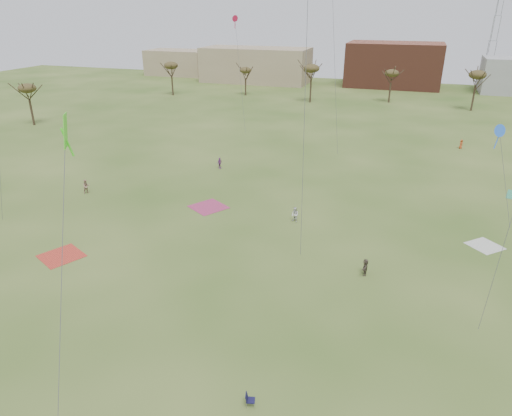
% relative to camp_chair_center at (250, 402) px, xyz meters
% --- Properties ---
extents(ground, '(260.00, 260.00, 0.00)m').
position_rel_camp_chair_center_xyz_m(ground, '(-4.79, 3.14, -0.26)').
color(ground, '#2F4F18').
rests_on(ground, ground).
extents(spectator_fore_b, '(1.02, 1.08, 1.76)m').
position_rel_camp_chair_center_xyz_m(spectator_fore_b, '(-30.07, 24.58, 0.62)').
color(spectator_fore_b, '#9F7765').
rests_on(spectator_fore_b, ground).
extents(spectator_fore_c, '(0.46, 1.41, 1.52)m').
position_rel_camp_chair_center_xyz_m(spectator_fore_c, '(4.62, 16.46, 0.50)').
color(spectator_fore_c, '#4F4438').
rests_on(spectator_fore_c, ground).
extents(spectator_mid_d, '(0.64, 1.01, 1.61)m').
position_rel_camp_chair_center_xyz_m(spectator_mid_d, '(-18.21, 38.60, 0.54)').
color(spectator_mid_d, '#853B8D').
rests_on(spectator_mid_d, ground).
extents(spectator_mid_e, '(1.02, 0.97, 1.66)m').
position_rel_camp_chair_center_xyz_m(spectator_mid_e, '(-3.69, 24.82, 0.57)').
color(spectator_mid_e, silver).
rests_on(spectator_mid_e, ground).
extents(flyer_far_b, '(0.79, 0.86, 1.47)m').
position_rel_camp_chair_center_xyz_m(flyer_far_b, '(15.01, 60.48, 0.48)').
color(flyer_far_b, '#B6481F').
rests_on(flyer_far_b, ground).
extents(blanket_red, '(4.61, 4.61, 0.03)m').
position_rel_camp_chair_center_xyz_m(blanket_red, '(-22.32, 10.71, -0.26)').
color(blanket_red, red).
rests_on(blanket_red, ground).
extents(blanket_cream, '(3.88, 3.88, 0.03)m').
position_rel_camp_chair_center_xyz_m(blanket_cream, '(15.04, 25.45, -0.26)').
color(blanket_cream, silver).
rests_on(blanket_cream, ground).
extents(blanket_plum, '(4.99, 4.99, 0.03)m').
position_rel_camp_chair_center_xyz_m(blanket_plum, '(-14.08, 25.44, -0.26)').
color(blanket_plum, '#A6335F').
rests_on(blanket_plum, ground).
extents(camp_chair_center, '(0.65, 0.62, 0.87)m').
position_rel_camp_chair_center_xyz_m(camp_chair_center, '(0.00, 0.00, 0.00)').
color(camp_chair_center, '#141334').
rests_on(camp_chair_center, ground).
extents(kites_aloft, '(73.73, 63.88, 24.63)m').
position_rel_camp_chair_center_xyz_m(kites_aloft, '(-1.24, 22.76, 19.28)').
color(kites_aloft, orange).
rests_on(kites_aloft, ground).
extents(tree_line, '(117.44, 49.32, 8.91)m').
position_rel_camp_chair_center_xyz_m(tree_line, '(-7.64, 82.26, 6.83)').
color(tree_line, '#3A2B1E').
rests_on(tree_line, ground).
extents(building_tan, '(32.00, 14.00, 10.00)m').
position_rel_camp_chair_center_xyz_m(building_tan, '(-39.79, 118.14, 4.74)').
color(building_tan, '#937F60').
rests_on(building_tan, ground).
extents(building_brick, '(26.00, 16.00, 12.00)m').
position_rel_camp_chair_center_xyz_m(building_brick, '(0.21, 123.14, 5.74)').
color(building_brick, brown).
rests_on(building_brick, ground).
extents(building_tan_west, '(20.00, 12.00, 8.00)m').
position_rel_camp_chair_center_xyz_m(building_tan_west, '(-69.79, 125.14, 3.74)').
color(building_tan_west, '#937F60').
rests_on(building_tan_west, ground).
extents(radio_tower, '(1.51, 1.72, 41.00)m').
position_rel_camp_chair_center_xyz_m(radio_tower, '(25.21, 128.14, 18.95)').
color(radio_tower, '#9EA3A8').
rests_on(radio_tower, ground).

